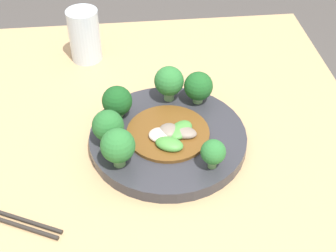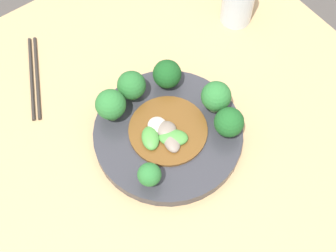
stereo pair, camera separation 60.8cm
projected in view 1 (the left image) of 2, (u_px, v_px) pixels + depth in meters
The scene contains 11 objects.
table at pixel (148, 252), 1.15m from camera, with size 0.91×0.88×0.77m.
plate at pixel (168, 139), 0.88m from camera, with size 0.30×0.30×0.02m.
broccoli_west at pixel (169, 82), 0.93m from camera, with size 0.06×0.06×0.07m.
broccoli_northwest at pixel (198, 86), 0.92m from camera, with size 0.06×0.06×0.07m.
broccoli_southeast at pixel (118, 146), 0.79m from camera, with size 0.06×0.06×0.07m.
broccoli_southwest at pixel (117, 101), 0.89m from camera, with size 0.06×0.06×0.06m.
broccoli_south at pixel (108, 126), 0.83m from camera, with size 0.06×0.06×0.07m.
broccoli_northeast at pixel (213, 152), 0.79m from camera, with size 0.04×0.04×0.06m.
stirfry_center at pixel (170, 133), 0.86m from camera, with size 0.16×0.16×0.02m.
drinking_glass at pixel (84, 35), 1.07m from camera, with size 0.07×0.07×0.12m.
chopsticks at pixel (1, 216), 0.76m from camera, with size 0.11×0.20×0.01m.
Camera 1 is at (0.66, -0.02, 1.38)m, focal length 50.00 mm.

